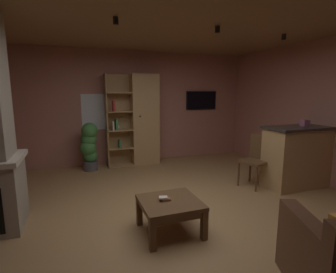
# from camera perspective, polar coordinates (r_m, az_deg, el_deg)

# --- Properties ---
(floor) EXTENTS (5.94, 6.08, 0.02)m
(floor) POSITION_cam_1_polar(r_m,az_deg,el_deg) (3.73, 2.21, -17.30)
(floor) COLOR #A37A4C
(floor) RESTS_ON ground
(wall_back) EXTENTS (6.06, 0.06, 2.64)m
(wall_back) POSITION_cam_1_polar(r_m,az_deg,el_deg) (6.27, -8.45, 6.32)
(wall_back) COLOR #AD7060
(wall_back) RESTS_ON ground
(ceiling) EXTENTS (5.94, 6.08, 0.02)m
(ceiling) POSITION_cam_1_polar(r_m,az_deg,el_deg) (3.45, 2.53, 25.92)
(ceiling) COLOR #8E6B47
(window_pane_back) EXTENTS (0.61, 0.01, 0.81)m
(window_pane_back) POSITION_cam_1_polar(r_m,az_deg,el_deg) (6.13, -15.78, 5.25)
(window_pane_back) COLOR white
(bookshelf_cabinet) EXTENTS (1.20, 0.41, 2.09)m
(bookshelf_cabinet) POSITION_cam_1_polar(r_m,az_deg,el_deg) (6.08, -5.97, 3.60)
(bookshelf_cabinet) COLOR tan
(bookshelf_cabinet) RESTS_ON ground
(kitchen_bar_counter) EXTENTS (1.37, 0.60, 1.09)m
(kitchen_bar_counter) POSITION_cam_1_polar(r_m,az_deg,el_deg) (5.22, 27.28, -3.91)
(kitchen_bar_counter) COLOR tan
(kitchen_bar_counter) RESTS_ON ground
(tissue_box) EXTENTS (0.13, 0.13, 0.11)m
(tissue_box) POSITION_cam_1_polar(r_m,az_deg,el_deg) (5.16, 28.05, 2.64)
(tissue_box) COLOR #995972
(tissue_box) RESTS_ON kitchen_bar_counter
(coffee_table) EXTENTS (0.70, 0.67, 0.40)m
(coffee_table) POSITION_cam_1_polar(r_m,az_deg,el_deg) (3.22, 0.44, -15.31)
(coffee_table) COLOR brown
(coffee_table) RESTS_ON ground
(table_book_0) EXTENTS (0.11, 0.10, 0.03)m
(table_book_0) POSITION_cam_1_polar(r_m,az_deg,el_deg) (3.19, -0.52, -13.68)
(table_book_0) COLOR brown
(table_book_0) RESTS_ON coffee_table
(table_book_1) EXTENTS (0.12, 0.11, 0.02)m
(table_book_1) POSITION_cam_1_polar(r_m,az_deg,el_deg) (3.17, -1.07, -13.37)
(table_book_1) COLOR beige
(table_book_1) RESTS_ON coffee_table
(dining_chair) EXTENTS (0.53, 0.53, 0.92)m
(dining_chair) POSITION_cam_1_polar(r_m,az_deg,el_deg) (4.93, 19.01, -4.34)
(dining_chair) COLOR brown
(dining_chair) RESTS_ON ground
(potted_floor_plant) EXTENTS (0.39, 0.38, 1.05)m
(potted_floor_plant) POSITION_cam_1_polar(r_m,az_deg,el_deg) (5.81, -17.04, -1.86)
(potted_floor_plant) COLOR #4C4C51
(potted_floor_plant) RESTS_ON ground
(wall_mounted_tv) EXTENTS (0.84, 0.06, 0.47)m
(wall_mounted_tv) POSITION_cam_1_polar(r_m,az_deg,el_deg) (6.84, 7.37, 7.93)
(wall_mounted_tv) COLOR black
(track_light_spot_1) EXTENTS (0.07, 0.07, 0.09)m
(track_light_spot_1) POSITION_cam_1_polar(r_m,az_deg,el_deg) (3.59, -11.50, 23.82)
(track_light_spot_1) COLOR black
(track_light_spot_2) EXTENTS (0.07, 0.07, 0.09)m
(track_light_spot_2) POSITION_cam_1_polar(r_m,az_deg,el_deg) (4.03, 10.89, 22.24)
(track_light_spot_2) COLOR black
(track_light_spot_3) EXTENTS (0.07, 0.07, 0.09)m
(track_light_spot_3) POSITION_cam_1_polar(r_m,az_deg,el_deg) (4.84, 24.26, 19.44)
(track_light_spot_3) COLOR black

